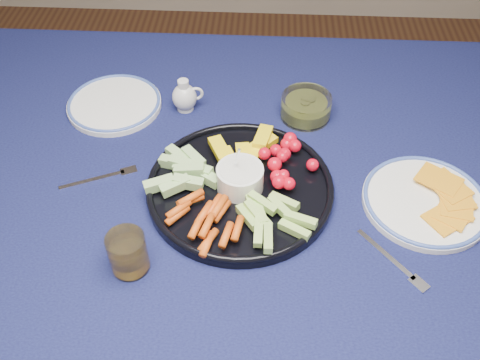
{
  "coord_description": "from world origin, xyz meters",
  "views": [
    {
      "loc": [
        -0.01,
        -0.78,
        1.55
      ],
      "look_at": [
        -0.04,
        -0.06,
        0.78
      ],
      "focal_mm": 40.0,
      "sensor_mm": 36.0,
      "label": 1
    }
  ],
  "objects_px": {
    "crudite_platter": "(239,185)",
    "creamer_pitcher": "(185,97)",
    "side_plate_extra": "(114,104)",
    "pickle_bowl": "(306,108)",
    "cheese_plate": "(426,200)",
    "juice_tumbler": "(128,255)",
    "dining_table": "(261,200)"
  },
  "relations": [
    {
      "from": "dining_table",
      "to": "cheese_plate",
      "type": "xyz_separation_m",
      "value": [
        0.32,
        -0.07,
        0.1
      ]
    },
    {
      "from": "cheese_plate",
      "to": "pickle_bowl",
      "type": "bearing_deg",
      "value": 131.12
    },
    {
      "from": "creamer_pitcher",
      "to": "juice_tumbler",
      "type": "height_order",
      "value": "same"
    },
    {
      "from": "pickle_bowl",
      "to": "juice_tumbler",
      "type": "relative_size",
      "value": 1.43
    },
    {
      "from": "dining_table",
      "to": "pickle_bowl",
      "type": "bearing_deg",
      "value": 63.6
    },
    {
      "from": "dining_table",
      "to": "cheese_plate",
      "type": "distance_m",
      "value": 0.34
    },
    {
      "from": "pickle_bowl",
      "to": "side_plate_extra",
      "type": "bearing_deg",
      "value": 178.69
    },
    {
      "from": "cheese_plate",
      "to": "juice_tumbler",
      "type": "height_order",
      "value": "juice_tumbler"
    },
    {
      "from": "dining_table",
      "to": "creamer_pitcher",
      "type": "distance_m",
      "value": 0.3
    },
    {
      "from": "dining_table",
      "to": "cheese_plate",
      "type": "height_order",
      "value": "cheese_plate"
    },
    {
      "from": "dining_table",
      "to": "pickle_bowl",
      "type": "distance_m",
      "value": 0.24
    },
    {
      "from": "juice_tumbler",
      "to": "pickle_bowl",
      "type": "bearing_deg",
      "value": 53.53
    },
    {
      "from": "creamer_pitcher",
      "to": "side_plate_extra",
      "type": "height_order",
      "value": "creamer_pitcher"
    },
    {
      "from": "creamer_pitcher",
      "to": "dining_table",
      "type": "bearing_deg",
      "value": -47.55
    },
    {
      "from": "crudite_platter",
      "to": "side_plate_extra",
      "type": "xyz_separation_m",
      "value": [
        -0.31,
        0.26,
        -0.01
      ]
    },
    {
      "from": "pickle_bowl",
      "to": "cheese_plate",
      "type": "xyz_separation_m",
      "value": [
        0.23,
        -0.26,
        -0.01
      ]
    },
    {
      "from": "crudite_platter",
      "to": "juice_tumbler",
      "type": "distance_m",
      "value": 0.26
    },
    {
      "from": "creamer_pitcher",
      "to": "pickle_bowl",
      "type": "relative_size",
      "value": 0.69
    },
    {
      "from": "dining_table",
      "to": "juice_tumbler",
      "type": "xyz_separation_m",
      "value": [
        -0.23,
        -0.25,
        0.12
      ]
    },
    {
      "from": "dining_table",
      "to": "crudite_platter",
      "type": "xyz_separation_m",
      "value": [
        -0.05,
        -0.06,
        0.11
      ]
    },
    {
      "from": "side_plate_extra",
      "to": "pickle_bowl",
      "type": "bearing_deg",
      "value": -1.31
    },
    {
      "from": "creamer_pitcher",
      "to": "juice_tumbler",
      "type": "relative_size",
      "value": 0.99
    },
    {
      "from": "crudite_platter",
      "to": "creamer_pitcher",
      "type": "distance_m",
      "value": 0.3
    },
    {
      "from": "crudite_platter",
      "to": "juice_tumbler",
      "type": "height_order",
      "value": "crudite_platter"
    },
    {
      "from": "pickle_bowl",
      "to": "side_plate_extra",
      "type": "distance_m",
      "value": 0.45
    },
    {
      "from": "pickle_bowl",
      "to": "crudite_platter",
      "type": "bearing_deg",
      "value": -119.59
    },
    {
      "from": "juice_tumbler",
      "to": "crudite_platter",
      "type": "bearing_deg",
      "value": 46.05
    },
    {
      "from": "crudite_platter",
      "to": "creamer_pitcher",
      "type": "height_order",
      "value": "crudite_platter"
    },
    {
      "from": "dining_table",
      "to": "juice_tumbler",
      "type": "height_order",
      "value": "juice_tumbler"
    },
    {
      "from": "dining_table",
      "to": "juice_tumbler",
      "type": "bearing_deg",
      "value": -132.8
    },
    {
      "from": "pickle_bowl",
      "to": "side_plate_extra",
      "type": "height_order",
      "value": "pickle_bowl"
    },
    {
      "from": "cheese_plate",
      "to": "juice_tumbler",
      "type": "relative_size",
      "value": 3.03
    }
  ]
}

